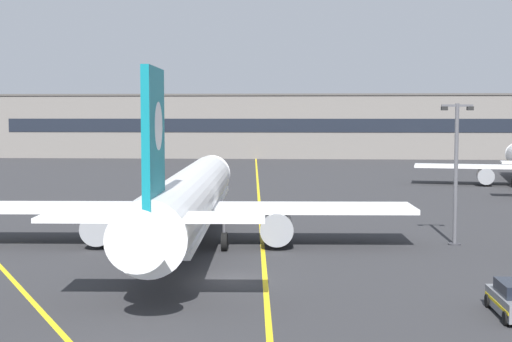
{
  "coord_description": "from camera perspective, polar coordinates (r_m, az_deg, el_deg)",
  "views": [
    {
      "loc": [
        4.03,
        -41.0,
        9.37
      ],
      "look_at": [
        1.04,
        7.2,
        5.63
      ],
      "focal_mm": 51.82,
      "sensor_mm": 36.0,
      "label": 1
    }
  ],
  "objects": [
    {
      "name": "taxiway_lead_in_stripe",
      "position": [
        47.56,
        -18.96,
        -7.18
      ],
      "size": [
        31.75,
        51.23,
        0.01
      ],
      "primitive_type": "cube",
      "rotation": [
        0.0,
        0.0,
        0.55
      ],
      "color": "yellow",
      "rests_on": "ground"
    },
    {
      "name": "apron_lamp_post",
      "position": [
        54.49,
        15.18,
        0.03
      ],
      "size": [
        2.24,
        0.9,
        10.11
      ],
      "color": "#515156",
      "rests_on": "ground"
    },
    {
      "name": "ground_plane",
      "position": [
        42.25,
        -2.03,
        -8.39
      ],
      "size": [
        400.0,
        400.0,
        0.0
      ],
      "primitive_type": "plane",
      "color": "#2D2D30"
    },
    {
      "name": "terminal_building",
      "position": [
        159.71,
        5.93,
        3.48
      ],
      "size": [
        143.79,
        12.4,
        13.6
      ],
      "color": "slate",
      "rests_on": "ground"
    },
    {
      "name": "airliner_foreground",
      "position": [
        52.49,
        -5.19,
        -2.16
      ],
      "size": [
        32.18,
        41.5,
        11.65
      ],
      "color": "white",
      "rests_on": "ground"
    },
    {
      "name": "taxiway_centreline",
      "position": [
        71.73,
        0.3,
        -3.08
      ],
      "size": [
        12.29,
        179.62,
        0.01
      ],
      "primitive_type": "cube",
      "rotation": [
        0.0,
        0.0,
        0.07
      ],
      "color": "yellow",
      "rests_on": "ground"
    }
  ]
}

